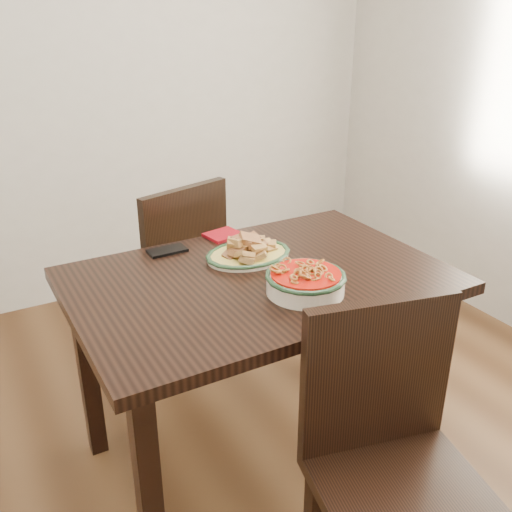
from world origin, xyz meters
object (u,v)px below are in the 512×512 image
dining_table (259,301)px  fish_plate (248,246)px  chair_far (173,268)px  chair_near (391,453)px  noodle_bowl (306,279)px  smartphone (167,251)px

dining_table → fish_plate: size_ratio=4.05×
dining_table → chair_far: size_ratio=1.36×
chair_near → noodle_bowl: chair_near is taller
noodle_bowl → smartphone: 0.56m
chair_far → noodle_bowl: chair_far is taller
fish_plate → dining_table: bearing=-104.6°
noodle_bowl → dining_table: bearing=109.6°
chair_far → noodle_bowl: bearing=80.9°
noodle_bowl → smartphone: size_ratio=1.84×
chair_far → chair_near: (0.07, -1.33, 0.00)m
noodle_bowl → smartphone: (-0.25, 0.50, -0.04)m
chair_far → noodle_bowl: (0.10, -0.87, 0.29)m
dining_table → chair_near: (0.03, -0.64, -0.15)m
chair_far → chair_near: bearing=77.3°
fish_plate → smartphone: bearing=140.6°
dining_table → chair_near: bearing=-87.1°
noodle_bowl → fish_plate: bearing=94.8°
chair_near → fish_plate: chair_near is taller
dining_table → smartphone: bearing=120.5°
chair_near → dining_table: bearing=105.6°
chair_near → smartphone: bearing=115.8°
chair_near → noodle_bowl: (0.03, 0.46, 0.29)m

